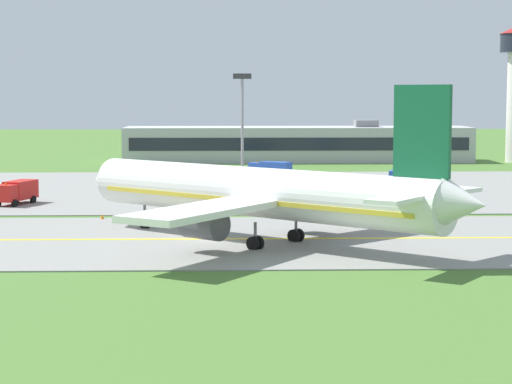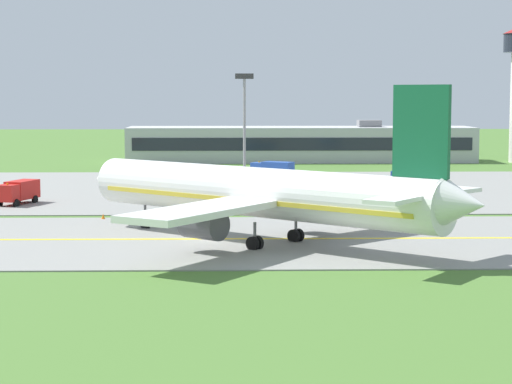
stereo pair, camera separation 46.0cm
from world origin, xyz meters
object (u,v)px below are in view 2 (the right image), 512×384
object	(u,v)px
service_truck_baggage	(298,186)
service_truck_pushback	(402,178)
airplane_lead	(261,193)
service_truck_catering	(18,191)
apron_light_mast	(244,115)
service_truck_fuel	(273,169)

from	to	relation	value
service_truck_baggage	service_truck_pushback	size ratio (longest dim) A/B	0.96
airplane_lead	service_truck_pushback	bearing A→B (deg)	66.17
airplane_lead	service_truck_catering	xyz separation A→B (m)	(-25.69, 28.08, -2.60)
service_truck_catering	apron_light_mast	distance (m)	33.65
airplane_lead	service_truck_pushback	size ratio (longest dim) A/B	5.12
airplane_lead	service_truck_pushback	world-z (taller)	airplane_lead
airplane_lead	apron_light_mast	size ratio (longest dim) A/B	2.21
service_truck_fuel	service_truck_catering	distance (m)	41.29
service_truck_fuel	service_truck_pushback	distance (m)	21.47
airplane_lead	service_truck_baggage	world-z (taller)	airplane_lead
airplane_lead	service_truck_baggage	size ratio (longest dim) A/B	5.31
airplane_lead	apron_light_mast	world-z (taller)	apron_light_mast
service_truck_baggage	service_truck_pushback	world-z (taller)	same
service_truck_catering	service_truck_pushback	distance (m)	47.01
airplane_lead	service_truck_baggage	distance (m)	33.81
service_truck_baggage	service_truck_catering	bearing A→B (deg)	-170.38
service_truck_fuel	apron_light_mast	xyz separation A→B (m)	(-4.05, -8.20, 7.79)
service_truck_catering	apron_light_mast	xyz separation A→B (m)	(24.90, 21.25, 7.79)
service_truck_fuel	service_truck_catering	size ratio (longest dim) A/B	0.98
apron_light_mast	airplane_lead	bearing A→B (deg)	-89.08
apron_light_mast	service_truck_baggage	bearing A→B (deg)	-69.58
service_truck_baggage	service_truck_fuel	world-z (taller)	same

